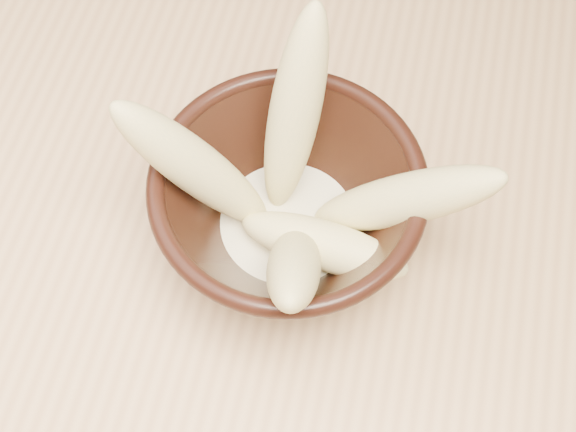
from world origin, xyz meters
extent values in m
cube|color=#E1B17B|center=(0.00, 0.00, 0.73)|extent=(1.20, 0.80, 0.04)
cylinder|color=black|center=(0.15, 0.08, 0.76)|extent=(0.08, 0.08, 0.01)
cylinder|color=black|center=(0.15, 0.08, 0.77)|extent=(0.08, 0.08, 0.01)
torus|color=black|center=(0.15, 0.08, 0.84)|extent=(0.18, 0.18, 0.01)
cylinder|color=#EEE5BF|center=(0.15, 0.08, 0.78)|extent=(0.10, 0.10, 0.01)
ellipsoid|color=#F7E292|center=(0.14, 0.12, 0.86)|extent=(0.05, 0.10, 0.15)
ellipsoid|color=#F7E292|center=(0.09, 0.07, 0.85)|extent=(0.11, 0.04, 0.14)
ellipsoid|color=#F7E292|center=(0.22, 0.08, 0.84)|extent=(0.13, 0.03, 0.12)
ellipsoid|color=#F7E292|center=(0.18, 0.06, 0.81)|extent=(0.12, 0.05, 0.04)
ellipsoid|color=#F7E292|center=(0.16, 0.03, 0.83)|extent=(0.05, 0.11, 0.12)
camera|label=1|loc=(0.20, -0.16, 1.28)|focal=50.00mm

